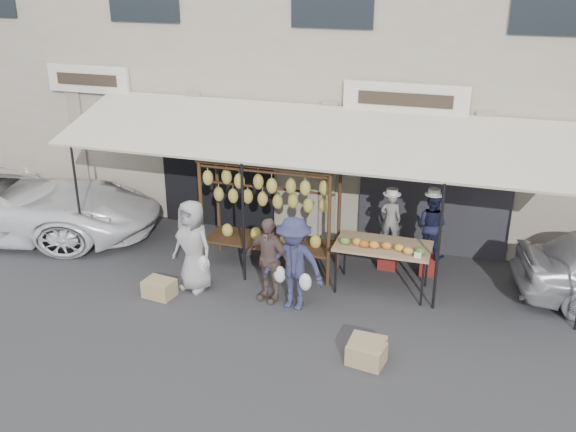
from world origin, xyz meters
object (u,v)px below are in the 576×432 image
at_px(banana_rack, 269,193).
at_px(crate_near_a, 366,354).
at_px(customer_left, 193,246).
at_px(vendor_right, 431,225).
at_px(customer_right, 294,264).
at_px(crate_near_b, 367,348).
at_px(produce_table, 383,247).
at_px(customer_mid, 269,260).
at_px(vendor_left, 390,219).
at_px(crate_far, 159,288).

xyz_separation_m(banana_rack, crate_near_a, (2.41, -2.56, -1.41)).
xyz_separation_m(customer_left, crate_near_a, (3.46, -1.38, -0.70)).
distance_m(banana_rack, vendor_right, 3.09).
relative_size(customer_right, crate_near_b, 3.16).
xyz_separation_m(produce_table, customer_left, (-3.27, -0.92, -0.02)).
distance_m(customer_left, customer_mid, 1.43).
distance_m(produce_table, customer_right, 1.69).
relative_size(customer_right, crate_near_a, 3.14).
xyz_separation_m(produce_table, crate_near_b, (0.18, -2.15, -0.72)).
bearing_deg(vendor_left, produce_table, 87.71).
xyz_separation_m(customer_right, crate_near_a, (1.53, -1.27, -0.68)).
bearing_deg(crate_near_a, customer_left, 158.28).
height_order(vendor_left, customer_mid, vendor_left).
distance_m(vendor_left, customer_mid, 2.63).
bearing_deg(banana_rack, crate_near_a, -46.71).
bearing_deg(customer_right, vendor_right, 50.16).
distance_m(customer_mid, customer_right, 0.52).
bearing_deg(crate_near_b, crate_near_a, -84.99).
relative_size(customer_left, customer_right, 1.02).
distance_m(vendor_left, crate_near_a, 3.40).
relative_size(banana_rack, crate_far, 4.94).
bearing_deg(customer_mid, crate_near_b, -14.10).
relative_size(produce_table, customer_left, 0.99).
height_order(customer_mid, customer_right, customer_right).
xyz_separation_m(customer_mid, crate_far, (-1.91, -0.50, -0.62)).
bearing_deg(crate_far, vendor_left, 32.55).
height_order(customer_left, customer_right, customer_left).
bearing_deg(vendor_right, customer_mid, 54.53).
xyz_separation_m(banana_rack, vendor_left, (2.19, 0.73, -0.54)).
distance_m(customer_right, crate_near_b, 2.00).
bearing_deg(crate_near_a, customer_mid, 145.38).
bearing_deg(crate_near_b, crate_far, 169.16).
height_order(vendor_left, crate_far, vendor_left).
height_order(banana_rack, crate_near_b, banana_rack).
xyz_separation_m(banana_rack, produce_table, (2.22, -0.26, -0.69)).
distance_m(customer_mid, crate_near_a, 2.54).
xyz_separation_m(produce_table, vendor_right, (0.75, 0.92, 0.16)).
distance_m(customer_left, crate_near_a, 3.79).
xyz_separation_m(customer_mid, crate_near_b, (2.02, -1.25, -0.62)).
relative_size(customer_mid, crate_near_a, 2.90).
xyz_separation_m(vendor_left, vendor_right, (0.77, -0.06, 0.01)).
distance_m(vendor_right, crate_near_a, 3.39).
height_order(customer_mid, crate_near_b, customer_mid).
distance_m(vendor_right, crate_far, 5.13).
bearing_deg(produce_table, crate_near_b, -85.33).
bearing_deg(customer_right, customer_left, -176.37).
xyz_separation_m(vendor_left, customer_mid, (-1.82, -1.88, -0.25)).
distance_m(produce_table, vendor_right, 1.20).
bearing_deg(customer_mid, vendor_right, 52.82).
bearing_deg(vendor_right, vendor_left, 15.03).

